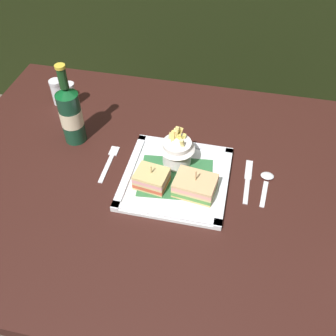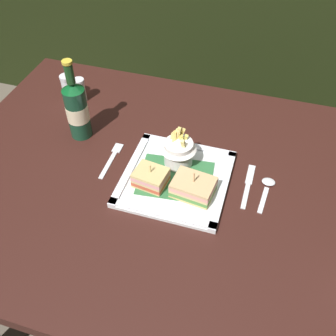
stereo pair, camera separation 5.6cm
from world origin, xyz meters
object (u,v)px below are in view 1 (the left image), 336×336
object	(u,v)px
dining_table	(161,209)
fries_cup	(177,148)
square_plate	(176,178)
knife	(248,179)
spoon	(267,180)
sandwich_half_right	(195,186)
sandwich_half_left	(152,179)
fork	(109,161)
beer_bottle	(71,114)
salt_shaker	(58,93)
pepper_shaker	(71,96)

from	to	relation	value
dining_table	fries_cup	bearing A→B (deg)	58.87
square_plate	knife	xyz separation A→B (m)	(0.19, 0.04, -0.00)
spoon	sandwich_half_right	bearing A→B (deg)	-154.91
square_plate	sandwich_half_left	world-z (taller)	sandwich_half_left
sandwich_half_right	fries_cup	distance (m)	0.12
sandwich_half_right	fork	world-z (taller)	sandwich_half_right
fries_cup	knife	size ratio (longest dim) A/B	0.72
square_plate	fork	distance (m)	0.20
beer_bottle	fork	xyz separation A→B (m)	(0.13, -0.07, -0.09)
sandwich_half_left	fries_cup	size ratio (longest dim) A/B	0.79
salt_shaker	pepper_shaker	distance (m)	0.04
sandwich_half_right	spoon	size ratio (longest dim) A/B	0.92
dining_table	beer_bottle	world-z (taller)	beer_bottle
square_plate	fries_cup	distance (m)	0.08
salt_shaker	pepper_shaker	world-z (taller)	salt_shaker
sandwich_half_left	fork	size ratio (longest dim) A/B	0.63
dining_table	spoon	xyz separation A→B (m)	(0.28, 0.05, 0.14)
sandwich_half_left	pepper_shaker	bearing A→B (deg)	139.47
dining_table	fork	distance (m)	0.20
square_plate	salt_shaker	size ratio (longest dim) A/B	3.22
fork	pepper_shaker	xyz separation A→B (m)	(-0.20, 0.22, 0.03)
sandwich_half_left	sandwich_half_right	world-z (taller)	sandwich_half_right
sandwich_half_right	fork	distance (m)	0.26
dining_table	pepper_shaker	xyz separation A→B (m)	(-0.35, 0.25, 0.17)
fork	pepper_shaker	world-z (taller)	pepper_shaker
dining_table	salt_shaker	size ratio (longest dim) A/B	14.24
fork	spoon	size ratio (longest dim) A/B	1.18
dining_table	fries_cup	size ratio (longest dim) A/B	10.66
fork	knife	bearing A→B (deg)	2.24
sandwich_half_left	fries_cup	world-z (taller)	fries_cup
fork	salt_shaker	size ratio (longest dim) A/B	1.68
sandwich_half_right	pepper_shaker	size ratio (longest dim) A/B	1.39
sandwich_half_right	pepper_shaker	world-z (taller)	sandwich_half_right
fork	pepper_shaker	distance (m)	0.30
square_plate	fork	bearing A→B (deg)	172.58
sandwich_half_right	sandwich_half_left	bearing A→B (deg)	180.00
sandwich_half_left	sandwich_half_right	distance (m)	0.11
fork	sandwich_half_right	bearing A→B (deg)	-14.57
knife	dining_table	bearing A→B (deg)	-169.33
salt_shaker	spoon	bearing A→B (deg)	-17.04
knife	spoon	bearing A→B (deg)	4.25
spoon	knife	bearing A→B (deg)	-175.75
dining_table	sandwich_half_left	distance (m)	0.17
sandwich_half_left	pepper_shaker	world-z (taller)	pepper_shaker
square_plate	sandwich_half_right	bearing A→B (deg)	-35.29
fork	beer_bottle	bearing A→B (deg)	150.83
beer_bottle	knife	distance (m)	0.52
sandwich_half_right	beer_bottle	size ratio (longest dim) A/B	0.45
fries_cup	spoon	world-z (taller)	fries_cup
square_plate	fries_cup	xyz separation A→B (m)	(-0.01, 0.05, 0.06)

